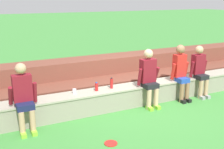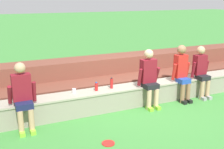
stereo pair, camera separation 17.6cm
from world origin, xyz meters
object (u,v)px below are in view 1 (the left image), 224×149
at_px(person_far_right, 200,70).
at_px(frisbee, 111,143).
at_px(water_bottle_near_right, 112,83).
at_px(person_center, 149,77).
at_px(person_left_of_center, 24,96).
at_px(person_right_of_center, 181,71).
at_px(water_bottle_near_left, 97,87).
at_px(plastic_cup_left_end, 74,91).

bearing_deg(person_far_right, frisbee, -158.14).
bearing_deg(water_bottle_near_right, person_center, -18.67).
xyz_separation_m(person_left_of_center, person_right_of_center, (3.91, 0.05, 0.04)).
bearing_deg(person_far_right, person_center, -178.41).
relative_size(person_right_of_center, person_far_right, 1.05).
bearing_deg(frisbee, water_bottle_near_left, 76.09).
xyz_separation_m(person_far_right, water_bottle_near_left, (-2.88, 0.23, -0.13)).
bearing_deg(person_left_of_center, frisbee, -44.19).
distance_m(person_right_of_center, person_far_right, 0.64).
distance_m(person_left_of_center, water_bottle_near_left, 1.70).
distance_m(person_center, plastic_cup_left_end, 1.81).
height_order(plastic_cup_left_end, frisbee, plastic_cup_left_end).
relative_size(person_far_right, water_bottle_near_left, 6.61).
xyz_separation_m(person_left_of_center, water_bottle_near_right, (2.06, 0.30, -0.11)).
height_order(person_right_of_center, plastic_cup_left_end, person_right_of_center).
bearing_deg(water_bottle_near_right, person_left_of_center, -171.75).
bearing_deg(person_center, person_right_of_center, 2.37).
height_order(person_far_right, water_bottle_near_left, person_far_right).
height_order(person_left_of_center, person_far_right, person_left_of_center).
bearing_deg(person_center, water_bottle_near_right, 161.33).
bearing_deg(person_center, plastic_cup_left_end, 169.75).
height_order(person_center, water_bottle_near_left, person_center).
bearing_deg(plastic_cup_left_end, water_bottle_near_left, -4.66).
height_order(water_bottle_near_right, water_bottle_near_left, water_bottle_near_right).
bearing_deg(person_left_of_center, plastic_cup_left_end, 16.00).
bearing_deg(water_bottle_near_right, person_right_of_center, -7.68).
bearing_deg(person_far_right, water_bottle_near_right, 174.37).
relative_size(person_far_right, plastic_cup_left_end, 12.85).
bearing_deg(water_bottle_near_right, person_far_right, -5.63).
distance_m(person_center, water_bottle_near_right, 0.92).
distance_m(water_bottle_near_right, plastic_cup_left_end, 0.92).
bearing_deg(person_left_of_center, water_bottle_near_right, 8.25).
xyz_separation_m(water_bottle_near_right, frisbee, (-0.77, -1.55, -0.61)).
bearing_deg(person_right_of_center, frisbee, -153.58).
relative_size(person_right_of_center, plastic_cup_left_end, 13.54).
bearing_deg(person_right_of_center, plastic_cup_left_end, 174.22).
relative_size(person_center, person_right_of_center, 0.98).
relative_size(plastic_cup_left_end, frisbee, 0.44).
relative_size(water_bottle_near_left, plastic_cup_left_end, 1.94).
xyz_separation_m(water_bottle_near_right, water_bottle_near_left, (-0.39, -0.01, -0.03)).
distance_m(person_center, person_far_right, 1.63).
xyz_separation_m(person_right_of_center, water_bottle_near_left, (-2.24, 0.24, -0.17)).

